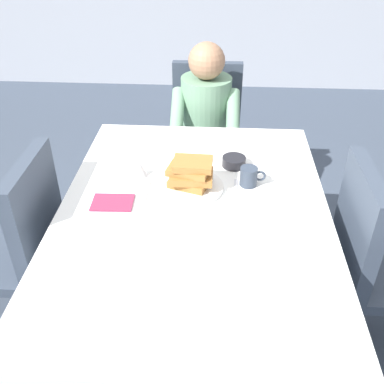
# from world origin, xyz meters

# --- Properties ---
(ground_plane) EXTENTS (14.00, 14.00, 0.00)m
(ground_plane) POSITION_xyz_m (0.00, 0.00, 0.00)
(ground_plane) COLOR #3D4756
(dining_table_main) EXTENTS (1.12, 1.52, 0.74)m
(dining_table_main) POSITION_xyz_m (0.00, 0.00, 0.65)
(dining_table_main) COLOR white
(dining_table_main) RESTS_ON ground
(chair_diner) EXTENTS (0.44, 0.45, 0.93)m
(chair_diner) POSITION_xyz_m (0.01, 1.17, 0.53)
(chair_diner) COLOR #384251
(chair_diner) RESTS_ON ground
(diner_person) EXTENTS (0.40, 0.43, 1.12)m
(diner_person) POSITION_xyz_m (0.01, 1.01, 0.67)
(diner_person) COLOR gray
(diner_person) RESTS_ON ground
(chair_left_side) EXTENTS (0.45, 0.44, 0.93)m
(chair_left_side) POSITION_xyz_m (-0.77, 0.00, 0.53)
(chair_left_side) COLOR #384251
(chair_left_side) RESTS_ON ground
(chair_right_side) EXTENTS (0.45, 0.44, 0.93)m
(chair_right_side) POSITION_xyz_m (0.77, 0.00, 0.53)
(chair_right_side) COLOR #384251
(chair_right_side) RESTS_ON ground
(plate_breakfast) EXTENTS (0.28, 0.28, 0.02)m
(plate_breakfast) POSITION_xyz_m (-0.02, 0.14, 0.75)
(plate_breakfast) COLOR white
(plate_breakfast) RESTS_ON dining_table_main
(breakfast_stack) EXTENTS (0.20, 0.16, 0.12)m
(breakfast_stack) POSITION_xyz_m (-0.02, 0.15, 0.82)
(breakfast_stack) COLOR #A36B33
(breakfast_stack) RESTS_ON plate_breakfast
(cup_coffee) EXTENTS (0.11, 0.08, 0.08)m
(cup_coffee) POSITION_xyz_m (0.23, 0.19, 0.78)
(cup_coffee) COLOR #333D4C
(cup_coffee) RESTS_ON dining_table_main
(bowl_butter) EXTENTS (0.11, 0.11, 0.04)m
(bowl_butter) POSITION_xyz_m (0.17, 0.35, 0.76)
(bowl_butter) COLOR black
(bowl_butter) RESTS_ON dining_table_main
(syrup_pitcher) EXTENTS (0.08, 0.08, 0.07)m
(syrup_pitcher) POSITION_xyz_m (-0.26, 0.23, 0.78)
(syrup_pitcher) COLOR silver
(syrup_pitcher) RESTS_ON dining_table_main
(fork_left_of_plate) EXTENTS (0.01, 0.18, 0.00)m
(fork_left_of_plate) POSITION_xyz_m (-0.21, 0.12, 0.74)
(fork_left_of_plate) COLOR silver
(fork_left_of_plate) RESTS_ON dining_table_main
(knife_right_of_plate) EXTENTS (0.02, 0.20, 0.00)m
(knife_right_of_plate) POSITION_xyz_m (0.17, 0.12, 0.74)
(knife_right_of_plate) COLOR silver
(knife_right_of_plate) RESTS_ON dining_table_main
(spoon_near_edge) EXTENTS (0.15, 0.06, 0.00)m
(spoon_near_edge) POSITION_xyz_m (-0.00, -0.20, 0.74)
(spoon_near_edge) COLOR silver
(spoon_near_edge) RESTS_ON dining_table_main
(napkin_folded) EXTENTS (0.17, 0.13, 0.01)m
(napkin_folded) POSITION_xyz_m (-0.34, 0.01, 0.74)
(napkin_folded) COLOR #8C2D4C
(napkin_folded) RESTS_ON dining_table_main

